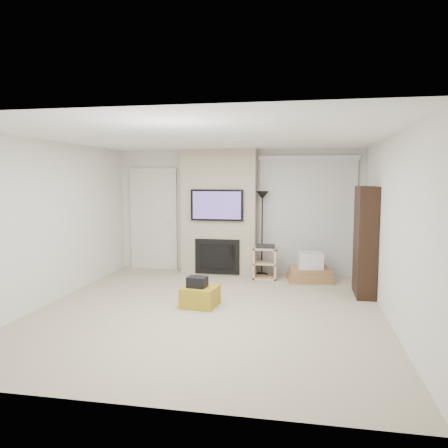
% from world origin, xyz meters
% --- Properties ---
extents(floor, '(5.00, 5.50, 0.00)m').
position_xyz_m(floor, '(0.00, 0.00, 0.00)').
color(floor, '#B5A98D').
rests_on(floor, ground).
extents(ceiling, '(5.00, 5.50, 0.00)m').
position_xyz_m(ceiling, '(0.00, 0.00, 2.50)').
color(ceiling, white).
rests_on(ceiling, wall_back).
extents(wall_back, '(5.00, 0.00, 2.50)m').
position_xyz_m(wall_back, '(0.00, 2.75, 1.25)').
color(wall_back, silver).
rests_on(wall_back, ground).
extents(wall_front, '(5.00, 0.00, 2.50)m').
position_xyz_m(wall_front, '(0.00, -2.75, 1.25)').
color(wall_front, silver).
rests_on(wall_front, ground).
extents(wall_left, '(0.00, 5.50, 2.50)m').
position_xyz_m(wall_left, '(-2.50, 0.00, 1.25)').
color(wall_left, silver).
rests_on(wall_left, ground).
extents(wall_right, '(0.00, 5.50, 2.50)m').
position_xyz_m(wall_right, '(2.50, 0.00, 1.25)').
color(wall_right, silver).
rests_on(wall_right, ground).
extents(hvac_vent, '(0.35, 0.18, 0.01)m').
position_xyz_m(hvac_vent, '(0.40, 0.80, 2.50)').
color(hvac_vent, silver).
rests_on(hvac_vent, ceiling).
extents(ottoman, '(0.56, 0.56, 0.30)m').
position_xyz_m(ottoman, '(-0.18, 0.19, 0.15)').
color(ottoman, '#A38A20').
rests_on(ottoman, floor).
extents(black_bag, '(0.30, 0.25, 0.16)m').
position_xyz_m(black_bag, '(-0.21, 0.15, 0.38)').
color(black_bag, black).
rests_on(black_bag, ottoman).
extents(fireplace_wall, '(1.50, 0.47, 2.50)m').
position_xyz_m(fireplace_wall, '(-0.35, 2.54, 1.24)').
color(fireplace_wall, '#B6A88E').
rests_on(fireplace_wall, floor).
extents(entry_door, '(1.02, 0.11, 2.14)m').
position_xyz_m(entry_door, '(-1.80, 2.71, 1.05)').
color(entry_door, silver).
rests_on(entry_door, floor).
extents(vertical_blinds, '(1.98, 0.10, 2.37)m').
position_xyz_m(vertical_blinds, '(1.40, 2.70, 1.27)').
color(vertical_blinds, silver).
rests_on(vertical_blinds, floor).
extents(floor_lamp, '(0.25, 0.25, 1.68)m').
position_xyz_m(floor_lamp, '(0.53, 2.50, 1.32)').
color(floor_lamp, black).
rests_on(floor_lamp, floor).
extents(av_stand, '(0.45, 0.38, 0.66)m').
position_xyz_m(av_stand, '(0.62, 2.21, 0.35)').
color(av_stand, '#DBB98C').
rests_on(av_stand, floor).
extents(box_stack, '(0.90, 0.73, 0.55)m').
position_xyz_m(box_stack, '(1.47, 2.15, 0.21)').
color(box_stack, '#9C7247').
rests_on(box_stack, floor).
extents(bookshelf, '(0.30, 0.80, 1.80)m').
position_xyz_m(bookshelf, '(2.34, 1.31, 0.90)').
color(bookshelf, black).
rests_on(bookshelf, floor).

